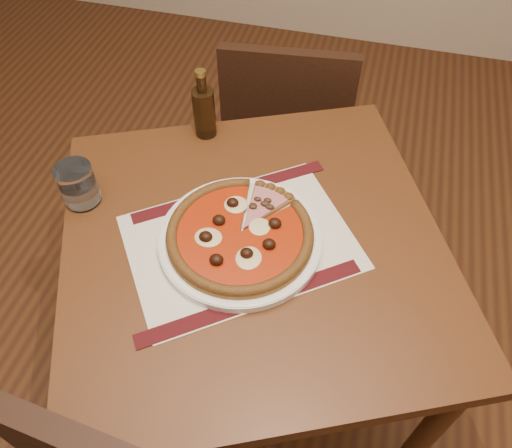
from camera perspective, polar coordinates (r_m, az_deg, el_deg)
The scene contains 8 objects.
table at distance 1.14m, azimuth -0.26°, elevation -4.93°, with size 1.06×1.06×0.75m.
chair_far at distance 1.72m, azimuth 3.55°, elevation 10.61°, with size 0.44×0.44×0.84m.
placemat at distance 1.05m, azimuth -1.80°, elevation -2.06°, with size 0.46×0.33×0.00m, color beige.
plate at distance 1.05m, azimuth -1.81°, elevation -1.73°, with size 0.34×0.34×0.02m, color white.
pizza at distance 1.03m, azimuth -1.85°, elevation -1.07°, with size 0.31×0.31×0.04m.
ham_slice at distance 1.08m, azimuth 1.42°, elevation 1.79°, with size 0.10×0.14×0.02m.
water_glass at distance 1.16m, azimuth -19.68°, elevation 4.25°, with size 0.08×0.08×0.10m, color white.
bottle at distance 1.26m, azimuth -5.96°, elevation 12.79°, with size 0.05×0.05×0.18m.
Camera 1 is at (0.81, 0.23, 1.59)m, focal length 35.00 mm.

